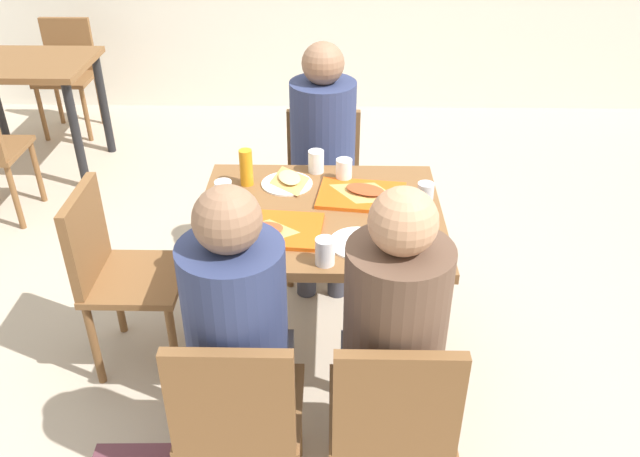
{
  "coord_description": "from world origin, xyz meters",
  "views": [
    {
      "loc": [
        0.04,
        -2.25,
        2.1
      ],
      "look_at": [
        0.0,
        0.0,
        0.7
      ],
      "focal_mm": 36.6,
      "sensor_mm": 36.0,
      "label": 1
    }
  ],
  "objects_px": {
    "paper_plate_near_edge": "(359,243)",
    "pizza_slice_c": "(290,179)",
    "chair_far_side": "(323,181)",
    "pizza_slice_a": "(266,229)",
    "chair_near_left": "(238,414)",
    "background_chair_far": "(68,67)",
    "pizza_slice_b": "(365,191)",
    "plastic_cup_b": "(325,251)",
    "chair_left_end": "(115,267)",
    "condiment_bottle": "(246,167)",
    "plastic_cup_d": "(344,170)",
    "soda_can": "(425,197)",
    "person_far_side": "(323,149)",
    "foil_bundle": "(214,203)",
    "tray_red_far": "(362,195)",
    "background_table": "(25,81)",
    "paper_plate_center": "(287,184)",
    "main_table": "(320,236)",
    "tray_red_near": "(274,229)",
    "person_in_red": "(239,326)",
    "person_in_brown_jacket": "(393,328)",
    "plastic_cup_c": "(224,192)",
    "chair_near_right": "(392,417)",
    "plastic_cup_a": "(316,161)"
  },
  "relations": [
    {
      "from": "paper_plate_near_edge",
      "to": "soda_can",
      "type": "relative_size",
      "value": 1.8
    },
    {
      "from": "person_in_brown_jacket",
      "to": "plastic_cup_b",
      "type": "distance_m",
      "value": 0.39
    },
    {
      "from": "tray_red_near",
      "to": "background_chair_far",
      "type": "bearing_deg",
      "value": 123.21
    },
    {
      "from": "chair_near_right",
      "to": "plastic_cup_a",
      "type": "distance_m",
      "value": 1.24
    },
    {
      "from": "chair_near_left",
      "to": "paper_plate_near_edge",
      "type": "bearing_deg",
      "value": 55.63
    },
    {
      "from": "soda_can",
      "to": "background_chair_far",
      "type": "distance_m",
      "value": 3.6
    },
    {
      "from": "tray_red_far",
      "to": "plastic_cup_a",
      "type": "distance_m",
      "value": 0.31
    },
    {
      "from": "chair_near_right",
      "to": "plastic_cup_a",
      "type": "height_order",
      "value": "plastic_cup_a"
    },
    {
      "from": "background_chair_far",
      "to": "pizza_slice_c",
      "type": "bearing_deg",
      "value": -52.12
    },
    {
      "from": "soda_can",
      "to": "background_table",
      "type": "bearing_deg",
      "value": 141.88
    },
    {
      "from": "main_table",
      "to": "plastic_cup_d",
      "type": "bearing_deg",
      "value": 70.29
    },
    {
      "from": "main_table",
      "to": "pizza_slice_b",
      "type": "bearing_deg",
      "value": 35.94
    },
    {
      "from": "main_table",
      "to": "pizza_slice_c",
      "type": "bearing_deg",
      "value": 118.45
    },
    {
      "from": "person_far_side",
      "to": "plastic_cup_d",
      "type": "distance_m",
      "value": 0.41
    },
    {
      "from": "chair_near_left",
      "to": "pizza_slice_c",
      "type": "distance_m",
      "value": 1.1
    },
    {
      "from": "person_in_red",
      "to": "person_in_brown_jacket",
      "type": "height_order",
      "value": "same"
    },
    {
      "from": "person_far_side",
      "to": "foil_bundle",
      "type": "xyz_separation_m",
      "value": [
        -0.42,
        -0.69,
        0.08
      ]
    },
    {
      "from": "chair_near_left",
      "to": "pizza_slice_a",
      "type": "distance_m",
      "value": 0.7
    },
    {
      "from": "pizza_slice_b",
      "to": "foil_bundle",
      "type": "xyz_separation_m",
      "value": [
        -0.6,
        -0.16,
        0.03
      ]
    },
    {
      "from": "paper_plate_center",
      "to": "plastic_cup_b",
      "type": "height_order",
      "value": "plastic_cup_b"
    },
    {
      "from": "background_chair_far",
      "to": "background_table",
      "type": "bearing_deg",
      "value": -90.0
    },
    {
      "from": "plastic_cup_b",
      "to": "foil_bundle",
      "type": "relative_size",
      "value": 1.0
    },
    {
      "from": "pizza_slice_c",
      "to": "main_table",
      "type": "bearing_deg",
      "value": -61.55
    },
    {
      "from": "chair_left_end",
      "to": "pizza_slice_c",
      "type": "bearing_deg",
      "value": 18.91
    },
    {
      "from": "tray_red_far",
      "to": "plastic_cup_a",
      "type": "xyz_separation_m",
      "value": [
        -0.2,
        0.23,
        0.04
      ]
    },
    {
      "from": "person_in_red",
      "to": "pizza_slice_b",
      "type": "distance_m",
      "value": 0.91
    },
    {
      "from": "person_in_red",
      "to": "tray_red_far",
      "type": "xyz_separation_m",
      "value": [
        0.42,
        0.79,
        0.04
      ]
    },
    {
      "from": "person_in_brown_jacket",
      "to": "foil_bundle",
      "type": "distance_m",
      "value": 0.93
    },
    {
      "from": "pizza_slice_a",
      "to": "pizza_slice_b",
      "type": "distance_m",
      "value": 0.49
    },
    {
      "from": "condiment_bottle",
      "to": "main_table",
      "type": "bearing_deg",
      "value": -36.01
    },
    {
      "from": "plastic_cup_d",
      "to": "soda_can",
      "type": "bearing_deg",
      "value": -38.41
    },
    {
      "from": "pizza_slice_a",
      "to": "plastic_cup_a",
      "type": "distance_m",
      "value": 0.56
    },
    {
      "from": "chair_near_left",
      "to": "background_chair_far",
      "type": "distance_m",
      "value": 3.88
    },
    {
      "from": "paper_plate_near_edge",
      "to": "pizza_slice_c",
      "type": "xyz_separation_m",
      "value": [
        -0.28,
        0.48,
        0.01
      ]
    },
    {
      "from": "plastic_cup_d",
      "to": "background_chair_far",
      "type": "relative_size",
      "value": 0.12
    },
    {
      "from": "person_in_brown_jacket",
      "to": "paper_plate_near_edge",
      "type": "bearing_deg",
      "value": 102.76
    },
    {
      "from": "paper_plate_near_edge",
      "to": "soda_can",
      "type": "xyz_separation_m",
      "value": [
        0.27,
        0.25,
        0.06
      ]
    },
    {
      "from": "chair_left_end",
      "to": "condiment_bottle",
      "type": "height_order",
      "value": "condiment_bottle"
    },
    {
      "from": "paper_plate_center",
      "to": "soda_can",
      "type": "relative_size",
      "value": 1.8
    },
    {
      "from": "plastic_cup_a",
      "to": "tray_red_near",
      "type": "bearing_deg",
      "value": -106.23
    },
    {
      "from": "paper_plate_center",
      "to": "pizza_slice_a",
      "type": "xyz_separation_m",
      "value": [
        -0.05,
        -0.41,
        0.02
      ]
    },
    {
      "from": "pizza_slice_b",
      "to": "plastic_cup_b",
      "type": "distance_m",
      "value": 0.52
    },
    {
      "from": "paper_plate_center",
      "to": "chair_near_left",
      "type": "bearing_deg",
      "value": -95.4
    },
    {
      "from": "main_table",
      "to": "background_table",
      "type": "bearing_deg",
      "value": 136.23
    },
    {
      "from": "pizza_slice_a",
      "to": "pizza_slice_c",
      "type": "height_order",
      "value": "pizza_slice_a"
    },
    {
      "from": "pizza_slice_c",
      "to": "chair_far_side",
      "type": "bearing_deg",
      "value": 76.08
    },
    {
      "from": "chair_near_left",
      "to": "plastic_cup_c",
      "type": "distance_m",
      "value": 0.94
    },
    {
      "from": "chair_far_side",
      "to": "pizza_slice_a",
      "type": "bearing_deg",
      "value": -101.48
    },
    {
      "from": "pizza_slice_c",
      "to": "background_table",
      "type": "distance_m",
      "value": 2.51
    },
    {
      "from": "chair_far_side",
      "to": "tray_red_far",
      "type": "height_order",
      "value": "chair_far_side"
    }
  ]
}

